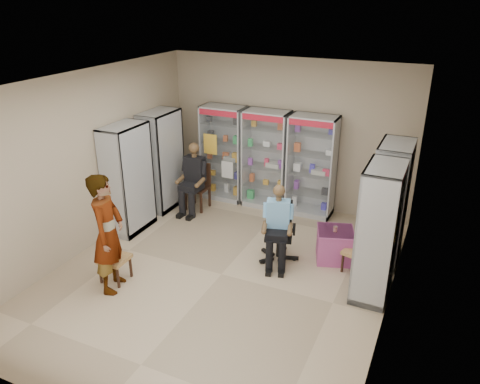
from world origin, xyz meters
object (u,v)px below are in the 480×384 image
at_px(standing_man, 108,233).
at_px(office_chair, 279,232).
at_px(cabinet_back_mid, 266,160).
at_px(woven_stool_a, 356,261).
at_px(cabinet_back_left, 224,153).
at_px(cabinet_right_near, 378,233).
at_px(cabinet_back_right, 312,166).
at_px(woven_stool_b, 116,268).
at_px(seated_shopkeeper, 278,226).
at_px(pink_trunk, 334,245).
at_px(cabinet_left_far, 162,161).
at_px(wooden_chair, 197,187).
at_px(cabinet_left_near, 128,179).
at_px(cabinet_right_far, 390,203).

bearing_deg(standing_man, office_chair, -66.11).
height_order(cabinet_back_mid, woven_stool_a, cabinet_back_mid).
height_order(cabinet_back_left, cabinet_right_near, same).
height_order(cabinet_back_right, woven_stool_b, cabinet_back_right).
height_order(cabinet_back_mid, seated_shopkeeper, cabinet_back_mid).
bearing_deg(office_chair, pink_trunk, 8.02).
xyz_separation_m(cabinet_left_far, woven_stool_a, (4.13, -0.83, -0.81)).
height_order(wooden_chair, office_chair, office_chair).
xyz_separation_m(office_chair, seated_shopkeeper, (0.00, -0.05, 0.14)).
xyz_separation_m(office_chair, woven_stool_b, (-2.06, -1.61, -0.30)).
relative_size(cabinet_back_left, woven_stool_b, 4.94).
height_order(seated_shopkeeper, standing_man, standing_man).
bearing_deg(standing_man, cabinet_back_mid, -32.91).
relative_size(cabinet_left_near, woven_stool_b, 4.94).
bearing_deg(woven_stool_a, cabinet_right_near, -55.11).
relative_size(cabinet_right_far, woven_stool_a, 5.29).
distance_m(cabinet_right_far, cabinet_left_near, 4.55).
relative_size(cabinet_right_near, woven_stool_a, 5.29).
height_order(cabinet_right_near, pink_trunk, cabinet_right_near).
height_order(cabinet_back_left, seated_shopkeeper, cabinet_back_left).
distance_m(woven_stool_a, woven_stool_b, 3.76).
height_order(cabinet_left_far, wooden_chair, cabinet_left_far).
bearing_deg(cabinet_left_far, pink_trunk, 80.65).
distance_m(cabinet_right_far, office_chair, 1.84).
bearing_deg(cabinet_back_mid, cabinet_back_left, 180.00).
bearing_deg(standing_man, seated_shopkeeper, -66.92).
relative_size(cabinet_right_far, cabinet_left_near, 1.00).
height_order(cabinet_back_right, woven_stool_a, cabinet_back_right).
bearing_deg(cabinet_back_mid, standing_man, -104.71).
xyz_separation_m(cabinet_left_near, office_chair, (2.88, 0.10, -0.50)).
bearing_deg(woven_stool_a, woven_stool_b, -151.71).
bearing_deg(pink_trunk, cabinet_back_left, 151.10).
xyz_separation_m(cabinet_right_near, woven_stool_b, (-3.64, -1.31, -0.80)).
bearing_deg(office_chair, cabinet_back_right, 75.21).
bearing_deg(cabinet_left_near, standing_man, 28.35).
xyz_separation_m(cabinet_back_mid, office_chair, (1.00, -1.93, -0.50)).
relative_size(wooden_chair, woven_stool_b, 2.32).
distance_m(office_chair, standing_man, 2.69).
distance_m(cabinet_back_left, cabinet_left_near, 2.23).
relative_size(cabinet_right_near, wooden_chair, 2.13).
bearing_deg(pink_trunk, cabinet_right_near, -43.12).
xyz_separation_m(pink_trunk, standing_man, (-2.82, -2.17, 0.64)).
bearing_deg(cabinet_right_far, woven_stool_a, 152.23).
xyz_separation_m(cabinet_back_left, cabinet_left_far, (-0.93, -0.93, 0.00)).
distance_m(cabinet_back_right, cabinet_left_near, 3.48).
bearing_deg(woven_stool_b, cabinet_left_near, 118.35).
bearing_deg(pink_trunk, cabinet_left_far, 170.65).
bearing_deg(woven_stool_a, standing_man, -148.80).
relative_size(cabinet_back_left, wooden_chair, 2.13).
bearing_deg(standing_man, cabinet_back_right, -45.61).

